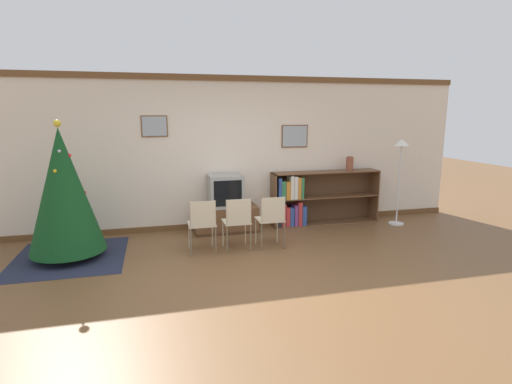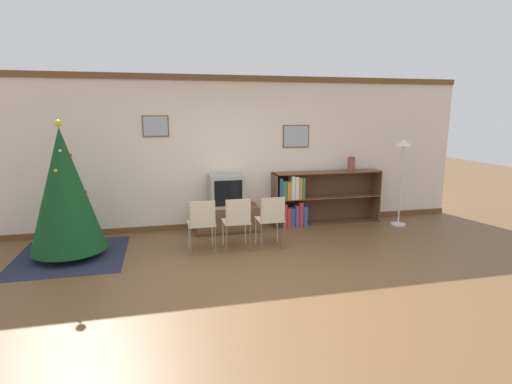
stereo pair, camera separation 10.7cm
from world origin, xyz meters
name	(u,v)px [view 1 (the left image)]	position (x,y,z in m)	size (l,w,h in m)	color
ground_plane	(264,280)	(0.00, 0.00, 0.00)	(24.00, 24.00, 0.00)	brown
wall_back	(227,153)	(0.00, 2.53, 1.35)	(9.01, 0.11, 2.70)	silver
area_rug	(70,257)	(-2.51, 1.47, 0.00)	(1.54, 1.63, 0.01)	#23283D
christmas_tree	(64,191)	(-2.51, 1.47, 0.98)	(1.04, 1.04, 1.96)	maroon
tv_console	(226,219)	(-0.09, 2.20, 0.23)	(1.09, 0.51, 0.45)	#4C311E
television	(225,191)	(-0.09, 2.20, 0.73)	(0.58, 0.50, 0.56)	#9E9E99
folding_chair_left	(202,223)	(-0.62, 1.17, 0.47)	(0.40, 0.40, 0.82)	beige
folding_chair_center	(238,220)	(-0.09, 1.17, 0.47)	(0.40, 0.40, 0.82)	beige
folding_chair_right	(271,218)	(0.44, 1.17, 0.47)	(0.40, 0.40, 0.82)	beige
bookshelf	(307,199)	(1.45, 2.29, 0.48)	(2.06, 0.36, 0.99)	brown
vase	(350,163)	(2.29, 2.27, 1.13)	(0.14, 0.14, 0.27)	brown
standing_lamp	(401,159)	(3.10, 1.87, 1.23)	(0.28, 0.28, 1.60)	silver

